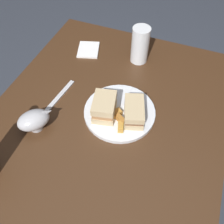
# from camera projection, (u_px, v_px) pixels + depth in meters

# --- Properties ---
(ground_plane) EXTENTS (6.00, 6.00, 0.00)m
(ground_plane) POSITION_uv_depth(u_px,v_px,m) (107.00, 190.00, 1.40)
(ground_plane) COLOR #333842
(dining_table) EXTENTS (1.06, 0.82, 0.70)m
(dining_table) POSITION_uv_depth(u_px,v_px,m) (106.00, 164.00, 1.12)
(dining_table) COLOR #422816
(dining_table) RESTS_ON ground
(plate) EXTENTS (0.25, 0.25, 0.01)m
(plate) POSITION_uv_depth(u_px,v_px,m) (120.00, 112.00, 0.85)
(plate) COLOR white
(plate) RESTS_ON dining_table
(sandwich_half_left) EXTENTS (0.12, 0.09, 0.07)m
(sandwich_half_left) POSITION_uv_depth(u_px,v_px,m) (104.00, 107.00, 0.81)
(sandwich_half_left) COLOR #CCB284
(sandwich_half_left) RESTS_ON plate
(sandwich_half_right) EXTENTS (0.13, 0.10, 0.06)m
(sandwich_half_right) POSITION_uv_depth(u_px,v_px,m) (134.00, 112.00, 0.81)
(sandwich_half_right) COLOR #CCB284
(sandwich_half_right) RESTS_ON plate
(potato_wedge_front) EXTENTS (0.04, 0.06, 0.02)m
(potato_wedge_front) POSITION_uv_depth(u_px,v_px,m) (119.00, 118.00, 0.82)
(potato_wedge_front) COLOR #AD702D
(potato_wedge_front) RESTS_ON plate
(potato_wedge_middle) EXTENTS (0.04, 0.03, 0.02)m
(potato_wedge_middle) POSITION_uv_depth(u_px,v_px,m) (121.00, 127.00, 0.80)
(potato_wedge_middle) COLOR gold
(potato_wedge_middle) RESTS_ON plate
(potato_wedge_back) EXTENTS (0.06, 0.05, 0.02)m
(potato_wedge_back) POSITION_uv_depth(u_px,v_px,m) (114.00, 114.00, 0.83)
(potato_wedge_back) COLOR #B77F33
(potato_wedge_back) RESTS_ON plate
(pint_glass) EXTENTS (0.07, 0.07, 0.15)m
(pint_glass) POSITION_uv_depth(u_px,v_px,m) (140.00, 47.00, 0.98)
(pint_glass) COLOR white
(pint_glass) RESTS_ON dining_table
(gravy_boat) EXTENTS (0.13, 0.13, 0.07)m
(gravy_boat) POSITION_uv_depth(u_px,v_px,m) (34.00, 120.00, 0.79)
(gravy_boat) COLOR #B7B7BC
(gravy_boat) RESTS_ON dining_table
(napkin) EXTENTS (0.13, 0.12, 0.01)m
(napkin) POSITION_uv_depth(u_px,v_px,m) (88.00, 50.00, 1.07)
(napkin) COLOR white
(napkin) RESTS_ON dining_table
(fork) EXTENTS (0.18, 0.04, 0.01)m
(fork) POSITION_uv_depth(u_px,v_px,m) (59.00, 96.00, 0.90)
(fork) COLOR silver
(fork) RESTS_ON dining_table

